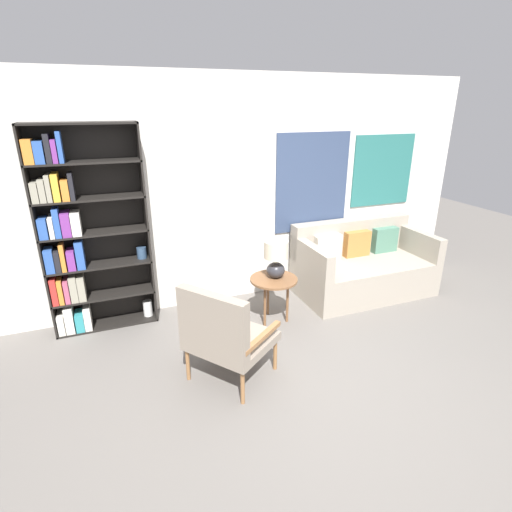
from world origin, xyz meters
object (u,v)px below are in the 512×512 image
Objects in this scene: armchair at (223,332)px; couch at (361,266)px; table_lamp at (276,257)px; bookshelf at (80,238)px; side_table at (274,283)px.

couch is at bearing 27.27° from armchair.
couch is 4.04× the size of table_lamp.
armchair reaches higher than couch.
bookshelf is at bearing 126.88° from armchair.
couch is at bearing 12.87° from side_table.
table_lamp is at bearing 44.44° from armchair.
couch is (2.26, 1.16, -0.17)m from armchair.
armchair is 2.18× the size of table_lamp.
side_table is at bearing -17.51° from bookshelf.
bookshelf is 3.44m from couch.
table_lamp is at bearing -16.74° from bookshelf.
table_lamp reaches higher than side_table.
couch is 3.25× the size of side_table.
couch is 1.45m from side_table.
bookshelf reaches higher than table_lamp.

